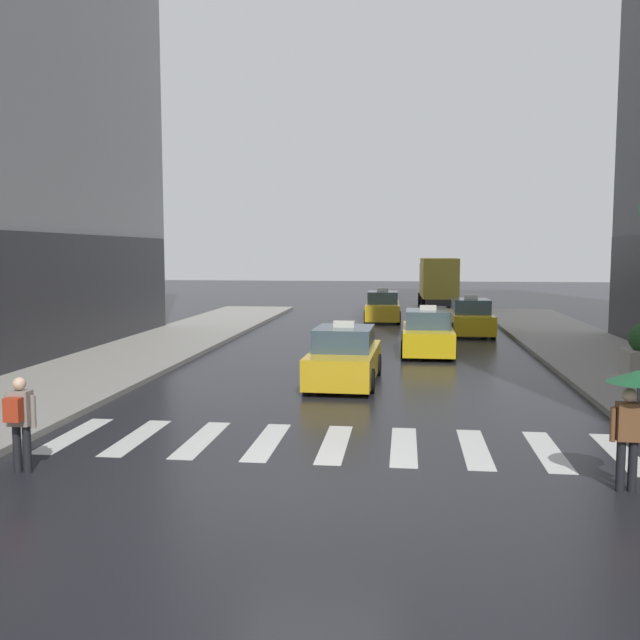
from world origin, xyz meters
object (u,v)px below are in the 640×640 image
taxi_lead (344,358)px  box_truck (438,281)px  taxi_second (428,334)px  pedestrian_with_backpack (20,417)px  taxi_fourth (383,308)px  taxi_third (470,318)px  pedestrian_with_umbrella (635,397)px

taxi_lead → box_truck: box_truck is taller
taxi_second → pedestrian_with_backpack: (-7.31, -15.09, 0.25)m
box_truck → taxi_fourth: bearing=-111.5°
taxi_third → taxi_fourth: size_ratio=1.00×
taxi_lead → taxi_fourth: size_ratio=1.00×
taxi_lead → pedestrian_with_backpack: size_ratio=2.78×
pedestrian_with_backpack → pedestrian_with_umbrella: bearing=1.7°
taxi_fourth → pedestrian_with_backpack: bearing=-100.9°
taxi_fourth → pedestrian_with_umbrella: bearing=-79.9°
box_truck → pedestrian_with_umbrella: (1.45, -35.34, -0.34)m
taxi_second → taxi_fourth: bearing=99.7°
pedestrian_with_backpack → box_truck: bearing=76.5°
taxi_second → taxi_fourth: (-2.06, 12.07, 0.00)m
taxi_second → taxi_fourth: same height
box_truck → pedestrian_with_umbrella: size_ratio=3.91×
taxi_third → taxi_fourth: 7.03m
box_truck → pedestrian_with_backpack: box_truck is taller
pedestrian_with_umbrella → pedestrian_with_backpack: bearing=-178.3°
taxi_second → box_truck: size_ratio=0.60×
taxi_third → taxi_lead: bearing=-110.4°
taxi_lead → taxi_third: size_ratio=1.00×
taxi_fourth → box_truck: (3.33, 8.48, 1.13)m
taxi_second → pedestrian_with_backpack: bearing=-115.8°
taxi_second → taxi_fourth: 12.24m
taxi_lead → box_truck: bearing=81.8°
taxi_fourth → pedestrian_with_backpack: (-5.25, -27.16, 0.25)m
taxi_lead → box_truck: size_ratio=0.60×
pedestrian_with_umbrella → taxi_third: bearing=91.6°
taxi_lead → taxi_second: bearing=67.6°
taxi_fourth → pedestrian_with_backpack: size_ratio=2.77×
pedestrian_with_umbrella → box_truck: bearing=92.3°
taxi_second → pedestrian_with_backpack: 16.77m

